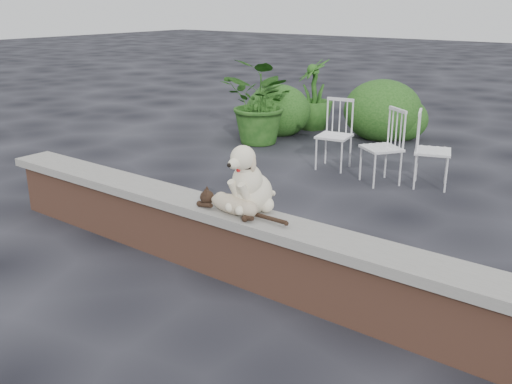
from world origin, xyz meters
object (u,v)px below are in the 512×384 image
Objects in this scene: chair_b at (382,147)px; chair_a at (334,135)px; potted_plant_a at (262,102)px; potted_plant_b at (314,94)px; cat at (234,203)px; dog at (253,177)px; chair_e at (433,150)px.

chair_a is at bearing -160.12° from chair_b.
potted_plant_b is (0.05, 1.46, -0.06)m from potted_plant_a.
cat is 0.83× the size of potted_plant_b.
dog reaches higher than chair_e.
chair_e is at bearing 58.01° from chair_b.
cat is 5.94m from potted_plant_b.
chair_e is at bearing -10.10° from potted_plant_a.
dog is at bearing -54.27° from potted_plant_a.
chair_e is at bearing -8.73° from chair_a.
chair_e is (0.37, 3.36, -0.20)m from cat.
chair_b is 2.55m from potted_plant_a.
potted_plant_b is (-2.37, 2.23, 0.15)m from chair_b.
cat is at bearing 154.60° from chair_e.
dog is at bearing -80.92° from chair_a.
chair_b reaches higher than cat.
chair_b is (-0.19, 3.12, -0.20)m from cat.
cat is (-0.08, -0.15, -0.20)m from dog.
chair_b is 0.76× the size of potted_plant_b.
potted_plant_a is (-2.61, 3.89, 0.01)m from cat.
potted_plant_a is at bearing 60.79° from chair_e.
potted_plant_b is at bearing 121.27° from dog.
dog reaches higher than chair_b.
chair_a reaches higher than cat.
potted_plant_a reaches higher than potted_plant_b.
chair_e reaches higher than cat.
potted_plant_a is at bearing -91.80° from potted_plant_b.
chair_e is at bearing 88.02° from cat.
chair_b is 0.83m from chair_a.
chair_a is at bearing -51.92° from potted_plant_b.
dog is 0.61× the size of chair_b.
chair_b is at bearing 97.86° from cat.
potted_plant_a reaches higher than cat.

